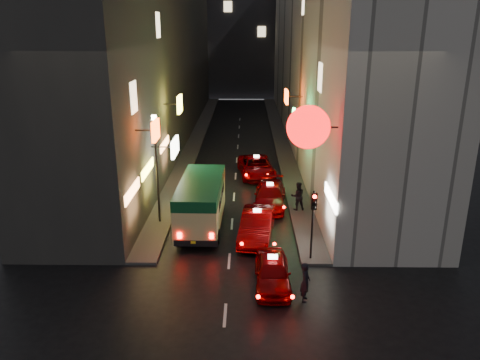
{
  "coord_description": "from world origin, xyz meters",
  "views": [
    {
      "loc": [
        0.83,
        -12.01,
        11.06
      ],
      "look_at": [
        0.47,
        13.0,
        2.7
      ],
      "focal_mm": 35.0,
      "sensor_mm": 36.0,
      "label": 1
    }
  ],
  "objects_px": {
    "taxi_near": "(272,270)",
    "lamp_post": "(157,162)",
    "minibus": "(201,198)",
    "traffic_light": "(313,211)",
    "pedestrian_crossing": "(305,280)"
  },
  "relations": [
    {
      "from": "minibus",
      "to": "lamp_post",
      "type": "distance_m",
      "value": 3.2
    },
    {
      "from": "pedestrian_crossing",
      "to": "lamp_post",
      "type": "height_order",
      "value": "lamp_post"
    },
    {
      "from": "minibus",
      "to": "taxi_near",
      "type": "xyz_separation_m",
      "value": [
        3.71,
        -6.21,
        -1.0
      ]
    },
    {
      "from": "taxi_near",
      "to": "pedestrian_crossing",
      "type": "height_order",
      "value": "pedestrian_crossing"
    },
    {
      "from": "pedestrian_crossing",
      "to": "traffic_light",
      "type": "bearing_deg",
      "value": -3.37
    },
    {
      "from": "minibus",
      "to": "taxi_near",
      "type": "height_order",
      "value": "minibus"
    },
    {
      "from": "minibus",
      "to": "pedestrian_crossing",
      "type": "bearing_deg",
      "value": -55.88
    },
    {
      "from": "minibus",
      "to": "pedestrian_crossing",
      "type": "relative_size",
      "value": 3.32
    },
    {
      "from": "taxi_near",
      "to": "lamp_post",
      "type": "relative_size",
      "value": 0.78
    },
    {
      "from": "pedestrian_crossing",
      "to": "traffic_light",
      "type": "relative_size",
      "value": 0.56
    },
    {
      "from": "taxi_near",
      "to": "pedestrian_crossing",
      "type": "distance_m",
      "value": 1.77
    },
    {
      "from": "taxi_near",
      "to": "lamp_post",
      "type": "height_order",
      "value": "lamp_post"
    },
    {
      "from": "pedestrian_crossing",
      "to": "lamp_post",
      "type": "xyz_separation_m",
      "value": [
        -7.5,
        7.88,
        2.74
      ]
    },
    {
      "from": "lamp_post",
      "to": "taxi_near",
      "type": "bearing_deg",
      "value": -47.22
    },
    {
      "from": "minibus",
      "to": "traffic_light",
      "type": "relative_size",
      "value": 1.87
    }
  ]
}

